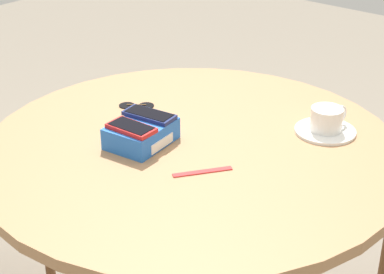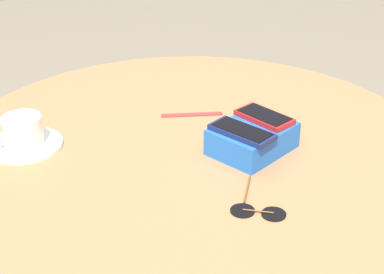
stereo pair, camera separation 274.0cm
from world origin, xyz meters
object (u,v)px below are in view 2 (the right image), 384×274
object	(u,v)px
lanyard_strap	(192,115)
sunglasses	(257,210)
phone_box	(252,138)
coffee_cup	(21,130)
phone_red	(264,117)
phone_navy	(242,132)
saucer	(25,145)
round_table	(192,184)

from	to	relation	value
lanyard_strap	sunglasses	distance (m)	0.43
phone_box	coffee_cup	bearing A→B (deg)	-42.46
phone_red	phone_navy	xyz separation A→B (m)	(0.09, 0.02, -0.00)
phone_box	coffee_cup	size ratio (longest dim) A/B	1.58
lanyard_strap	phone_box	bearing A→B (deg)	86.20
phone_red	phone_navy	size ratio (longest dim) A/B	0.88
saucer	lanyard_strap	size ratio (longest dim) A/B	1.12
coffee_cup	phone_box	bearing A→B (deg)	137.54
round_table	phone_box	bearing A→B (deg)	128.99
coffee_cup	sunglasses	bearing A→B (deg)	112.63
round_table	coffee_cup	size ratio (longest dim) A/B	9.47
phone_box	saucer	size ratio (longest dim) A/B	1.11
saucer	sunglasses	xyz separation A→B (m)	(-0.21, 0.51, -0.00)
phone_navy	sunglasses	bearing A→B (deg)	54.28
sunglasses	saucer	bearing A→B (deg)	-67.57
round_table	phone_navy	bearing A→B (deg)	109.50
phone_navy	lanyard_strap	distance (m)	0.24
round_table	lanyard_strap	xyz separation A→B (m)	(-0.10, -0.12, 0.10)
phone_navy	coffee_cup	size ratio (longest dim) A/B	1.25
phone_red	sunglasses	xyz separation A→B (m)	(0.20, 0.18, -0.06)
phone_red	saucer	xyz separation A→B (m)	(0.41, -0.33, -0.06)
round_table	coffee_cup	xyz separation A→B (m)	(0.29, -0.24, 0.14)
phone_box	phone_red	size ratio (longest dim) A/B	1.44
phone_navy	saucer	world-z (taller)	phone_navy
coffee_cup	sunglasses	world-z (taller)	coffee_cup
phone_box	coffee_cup	world-z (taller)	coffee_cup
round_table	coffee_cup	bearing A→B (deg)	-39.42
phone_red	lanyard_strap	world-z (taller)	phone_red
lanyard_strap	phone_red	bearing A→B (deg)	97.68
phone_navy	coffee_cup	xyz separation A→B (m)	(0.33, -0.35, -0.02)
phone_box	phone_navy	world-z (taller)	phone_navy
phone_box	saucer	bearing A→B (deg)	-42.59
phone_red	sunglasses	distance (m)	0.28
phone_box	phone_red	distance (m)	0.06
sunglasses	coffee_cup	bearing A→B (deg)	-67.37
round_table	sunglasses	world-z (taller)	sunglasses
saucer	coffee_cup	bearing A→B (deg)	-15.69
coffee_cup	round_table	bearing A→B (deg)	140.58
phone_navy	lanyard_strap	world-z (taller)	phone_navy
saucer	sunglasses	world-z (taller)	saucer
saucer	lanyard_strap	world-z (taller)	saucer
lanyard_strap	sunglasses	bearing A→B (deg)	66.06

